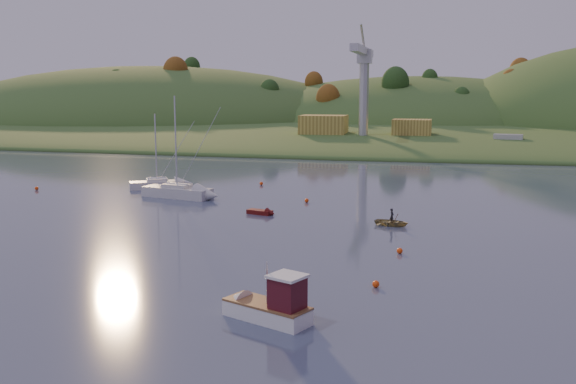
% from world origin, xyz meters
% --- Properties ---
extents(ground, '(500.00, 500.00, 0.00)m').
position_xyz_m(ground, '(0.00, 0.00, 0.00)').
color(ground, '#324053').
rests_on(ground, ground).
extents(far_shore, '(620.00, 220.00, 1.50)m').
position_xyz_m(far_shore, '(0.00, 230.00, 0.00)').
color(far_shore, '#3A5522').
rests_on(far_shore, ground).
extents(shore_slope, '(640.00, 150.00, 7.00)m').
position_xyz_m(shore_slope, '(0.00, 165.00, 0.00)').
color(shore_slope, '#3A5522').
rests_on(shore_slope, ground).
extents(hill_left_far, '(120.00, 100.00, 32.00)m').
position_xyz_m(hill_left_far, '(-160.00, 215.00, 0.00)').
color(hill_left_far, '#3A5522').
rests_on(hill_left_far, ground).
extents(hill_left, '(170.00, 140.00, 44.00)m').
position_xyz_m(hill_left, '(-90.00, 200.00, 0.00)').
color(hill_left, '#3A5522').
rests_on(hill_left, ground).
extents(hill_center, '(140.00, 120.00, 36.00)m').
position_xyz_m(hill_center, '(10.00, 210.00, 0.00)').
color(hill_center, '#3A5522').
rests_on(hill_center, ground).
extents(hillside_trees, '(280.00, 50.00, 32.00)m').
position_xyz_m(hillside_trees, '(0.00, 185.00, 0.00)').
color(hillside_trees, '#1E4117').
rests_on(hillside_trees, ground).
extents(wharf, '(42.00, 16.00, 2.40)m').
position_xyz_m(wharf, '(5.00, 122.00, 1.20)').
color(wharf, slate).
rests_on(wharf, ground).
extents(shed_west, '(11.00, 8.00, 4.80)m').
position_xyz_m(shed_west, '(-8.00, 123.00, 4.80)').
color(shed_west, olive).
rests_on(shed_west, wharf).
extents(shed_east, '(9.00, 7.00, 4.00)m').
position_xyz_m(shed_east, '(13.00, 124.00, 4.40)').
color(shed_east, olive).
rests_on(shed_east, wharf).
extents(dock_crane, '(3.20, 28.00, 20.30)m').
position_xyz_m(dock_crane, '(2.00, 118.39, 17.17)').
color(dock_crane, '#B7B7BC').
rests_on(dock_crane, wharf).
extents(fishing_boat, '(6.65, 4.35, 4.08)m').
position_xyz_m(fishing_boat, '(10.18, 5.16, 0.90)').
color(fishing_boat, white).
rests_on(fishing_boat, ground).
extents(sailboat_near, '(7.52, 5.60, 10.27)m').
position_xyz_m(sailboat_near, '(-17.82, 50.42, 0.68)').
color(sailboat_near, silver).
rests_on(sailboat_near, ground).
extents(sailboat_far, '(9.56, 4.64, 12.75)m').
position_xyz_m(sailboat_far, '(-12.18, 44.26, 0.81)').
color(sailboat_far, silver).
rests_on(sailboat_far, ground).
extents(canoe, '(3.94, 3.24, 0.71)m').
position_xyz_m(canoe, '(15.65, 33.60, 0.36)').
color(canoe, '#998B54').
rests_on(canoe, ground).
extents(paddler, '(0.49, 0.62, 1.51)m').
position_xyz_m(paddler, '(15.65, 33.60, 0.75)').
color(paddler, black).
rests_on(paddler, ground).
extents(red_tender, '(3.50, 2.02, 1.13)m').
position_xyz_m(red_tender, '(1.67, 36.02, 0.24)').
color(red_tender, '#530D0B').
rests_on(red_tender, ground).
extents(work_vessel, '(14.91, 7.39, 3.67)m').
position_xyz_m(work_vessel, '(34.18, 118.00, 1.31)').
color(work_vessel, slate).
rests_on(work_vessel, ground).
extents(buoy_0, '(0.50, 0.50, 0.50)m').
position_xyz_m(buoy_0, '(17.19, 22.59, 0.25)').
color(buoy_0, '#FF480D').
rests_on(buoy_0, ground).
extents(buoy_1, '(0.50, 0.50, 0.50)m').
position_xyz_m(buoy_1, '(4.56, 44.51, 0.25)').
color(buoy_1, '#FF480D').
rests_on(buoy_1, ground).
extents(buoy_2, '(0.50, 0.50, 0.50)m').
position_xyz_m(buoy_2, '(-33.05, 45.09, 0.25)').
color(buoy_2, '#FF480D').
rests_on(buoy_2, ground).
extents(buoy_3, '(0.50, 0.50, 0.50)m').
position_xyz_m(buoy_3, '(-4.67, 56.69, 0.25)').
color(buoy_3, '#FF480D').
rests_on(buoy_3, ground).
extents(buoy_4, '(0.50, 0.50, 0.50)m').
position_xyz_m(buoy_4, '(16.22, 12.88, 0.25)').
color(buoy_4, '#FF480D').
rests_on(buoy_4, ground).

